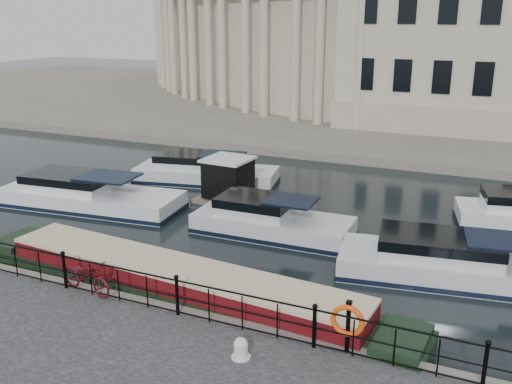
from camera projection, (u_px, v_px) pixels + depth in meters
ground_plane at (216, 297)px, 18.10m from camera, size 160.00×160.00×0.00m
far_bank at (416, 109)px, 51.99m from camera, size 120.00×42.00×0.55m
railing at (177, 294)px, 15.78m from camera, size 24.14×0.14×1.22m
civic_building at (402, 34)px, 46.61m from camera, size 53.55×31.84×16.85m
bicycle at (86, 277)px, 17.10m from camera, size 2.06×0.99×1.04m
mooring_bollard at (241, 348)px, 13.90m from camera, size 0.48×0.48×0.54m
life_ring_post at (348, 321)px, 13.91m from camera, size 0.86×0.22×1.40m
narrowboat at (178, 290)px, 17.80m from camera, size 15.61×3.22×1.57m
harbour_hut at (228, 181)px, 27.20m from camera, size 2.98×2.54×2.17m
cabin_cruisers at (280, 213)px, 24.62m from camera, size 26.87×10.72×1.99m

